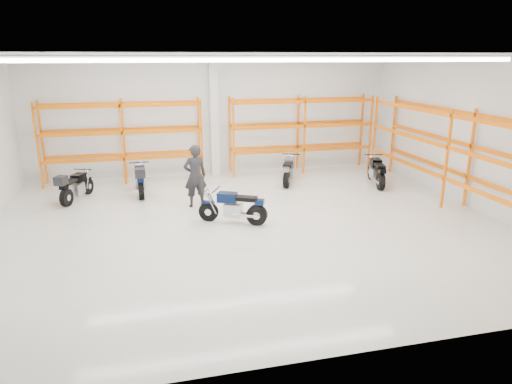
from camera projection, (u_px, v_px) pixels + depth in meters
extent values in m
plane|color=beige|center=(248.00, 224.00, 12.62)|extent=(14.00, 14.00, 0.00)
cube|color=silver|center=(214.00, 116.00, 17.57)|extent=(14.00, 0.02, 4.50)
cube|color=silver|center=(340.00, 220.00, 6.39)|extent=(14.00, 0.02, 4.50)
cube|color=silver|center=(477.00, 134.00, 13.56)|extent=(0.02, 12.00, 4.50)
cube|color=white|center=(247.00, 54.00, 11.34)|extent=(14.00, 12.00, 0.02)
cube|color=white|center=(281.00, 59.00, 8.57)|extent=(10.00, 0.22, 0.10)
cube|color=white|center=(243.00, 59.00, 11.83)|extent=(10.00, 0.22, 0.10)
cube|color=white|center=(223.00, 58.00, 14.63)|extent=(10.00, 0.22, 0.10)
cylinder|color=black|center=(209.00, 212.00, 12.77)|extent=(0.55, 0.35, 0.56)
cylinder|color=black|center=(257.00, 215.00, 12.47)|extent=(0.59, 0.41, 0.57)
cylinder|color=silver|center=(209.00, 212.00, 12.77)|extent=(0.22, 0.20, 0.19)
cylinder|color=silver|center=(257.00, 215.00, 12.47)|extent=(0.27, 0.26, 0.20)
cube|color=#091537|center=(208.00, 202.00, 12.69)|extent=(0.36, 0.27, 0.06)
cube|color=#B7B7BC|center=(233.00, 210.00, 12.58)|extent=(0.58, 0.51, 0.35)
cube|color=#A5A5AA|center=(246.00, 214.00, 12.53)|extent=(0.63, 0.39, 0.07)
cube|color=#091537|center=(227.00, 197.00, 12.52)|extent=(0.61, 0.51, 0.26)
cube|color=black|center=(246.00, 198.00, 12.41)|extent=(0.67, 0.52, 0.11)
cube|color=#091537|center=(260.00, 202.00, 12.35)|extent=(0.31, 0.29, 0.15)
cylinder|color=black|center=(216.00, 189.00, 12.53)|extent=(0.32, 0.60, 0.03)
sphere|color=silver|center=(207.00, 194.00, 12.63)|extent=(0.18, 0.18, 0.18)
cylinder|color=silver|center=(246.00, 216.00, 12.39)|extent=(0.66, 0.38, 0.08)
cylinder|color=black|center=(88.00, 186.00, 15.31)|extent=(0.30, 0.53, 0.53)
cylinder|color=black|center=(66.00, 198.00, 14.05)|extent=(0.36, 0.57, 0.55)
cylinder|color=silver|center=(88.00, 186.00, 15.31)|extent=(0.18, 0.21, 0.18)
cylinder|color=silver|center=(66.00, 198.00, 14.05)|extent=(0.24, 0.25, 0.20)
cube|color=black|center=(87.00, 179.00, 15.24)|extent=(0.25, 0.35, 0.05)
cube|color=#B7B7BC|center=(77.00, 189.00, 14.63)|extent=(0.47, 0.55, 0.34)
cube|color=#A5A5AA|center=(72.00, 195.00, 14.33)|extent=(0.34, 0.61, 0.07)
cube|color=black|center=(79.00, 178.00, 14.68)|extent=(0.47, 0.57, 0.25)
cube|color=black|center=(70.00, 182.00, 14.21)|extent=(0.47, 0.64, 0.11)
cube|color=black|center=(64.00, 187.00, 13.88)|extent=(0.27, 0.29, 0.14)
cylinder|color=black|center=(83.00, 169.00, 14.91)|extent=(0.58, 0.27, 0.03)
sphere|color=silver|center=(87.00, 172.00, 15.20)|extent=(0.17, 0.17, 0.17)
cylinder|color=silver|center=(67.00, 195.00, 14.32)|extent=(0.33, 0.64, 0.08)
cube|color=black|center=(61.00, 181.00, 13.71)|extent=(0.41, 0.43, 0.27)
cylinder|color=black|center=(140.00, 180.00, 16.04)|extent=(0.13, 0.57, 0.57)
cylinder|color=black|center=(141.00, 191.00, 14.73)|extent=(0.18, 0.59, 0.59)
cylinder|color=silver|center=(140.00, 180.00, 16.04)|extent=(0.14, 0.19, 0.19)
cylinder|color=silver|center=(141.00, 191.00, 14.73)|extent=(0.19, 0.21, 0.21)
cube|color=#0A1440|center=(140.00, 172.00, 15.96)|extent=(0.15, 0.34, 0.06)
cube|color=#B7B7BC|center=(141.00, 182.00, 15.33)|extent=(0.35, 0.50, 0.36)
cube|color=#A5A5AA|center=(141.00, 188.00, 15.02)|extent=(0.13, 0.66, 0.08)
cube|color=#0A1440|center=(140.00, 171.00, 15.38)|extent=(0.33, 0.54, 0.26)
cube|color=black|center=(140.00, 174.00, 14.89)|extent=(0.30, 0.63, 0.11)
cube|color=#0A1440|center=(140.00, 180.00, 14.55)|extent=(0.21, 0.25, 0.15)
cylinder|color=black|center=(139.00, 162.00, 15.62)|extent=(0.66, 0.05, 0.03)
sphere|color=silver|center=(139.00, 165.00, 15.93)|extent=(0.18, 0.18, 0.18)
cylinder|color=silver|center=(136.00, 188.00, 14.95)|extent=(0.10, 0.71, 0.09)
cube|color=black|center=(140.00, 173.00, 14.37)|extent=(0.33, 0.37, 0.28)
cylinder|color=black|center=(292.00, 170.00, 17.36)|extent=(0.35, 0.57, 0.57)
cylinder|color=black|center=(286.00, 180.00, 16.02)|extent=(0.41, 0.61, 0.59)
cylinder|color=silver|center=(292.00, 170.00, 17.36)|extent=(0.20, 0.23, 0.19)
cylinder|color=silver|center=(286.00, 180.00, 16.02)|extent=(0.26, 0.27, 0.21)
cube|color=gray|center=(292.00, 163.00, 17.28)|extent=(0.28, 0.37, 0.06)
cube|color=#B7B7BC|center=(289.00, 172.00, 16.63)|extent=(0.52, 0.59, 0.36)
cube|color=#A5A5AA|center=(288.00, 177.00, 16.32)|extent=(0.39, 0.65, 0.08)
cube|color=gray|center=(290.00, 161.00, 16.69)|extent=(0.52, 0.62, 0.27)
cube|color=black|center=(288.00, 165.00, 16.19)|extent=(0.53, 0.69, 0.11)
cube|color=gray|center=(286.00, 169.00, 15.83)|extent=(0.30, 0.31, 0.15)
cylinder|color=black|center=(291.00, 154.00, 16.93)|extent=(0.62, 0.32, 0.03)
sphere|color=silver|center=(292.00, 157.00, 17.24)|extent=(0.18, 0.18, 0.18)
cylinder|color=silver|center=(283.00, 177.00, 16.31)|extent=(0.38, 0.68, 0.09)
cylinder|color=black|center=(371.00, 172.00, 17.17)|extent=(0.25, 0.60, 0.58)
cylinder|color=black|center=(381.00, 181.00, 15.77)|extent=(0.32, 0.63, 0.60)
cylinder|color=silver|center=(371.00, 172.00, 17.17)|extent=(0.18, 0.22, 0.19)
cylinder|color=silver|center=(381.00, 181.00, 15.77)|extent=(0.24, 0.26, 0.21)
cube|color=black|center=(371.00, 164.00, 17.09)|extent=(0.23, 0.38, 0.06)
cube|color=#B7B7BC|center=(376.00, 173.00, 16.41)|extent=(0.46, 0.58, 0.37)
cube|color=#A5A5AA|center=(378.00, 179.00, 16.08)|extent=(0.28, 0.69, 0.08)
cube|color=black|center=(376.00, 162.00, 16.47)|extent=(0.45, 0.61, 0.27)
cube|color=black|center=(379.00, 166.00, 15.95)|extent=(0.44, 0.69, 0.12)
cube|color=black|center=(382.00, 171.00, 15.58)|extent=(0.27, 0.30, 0.16)
cylinder|color=black|center=(374.00, 155.00, 16.73)|extent=(0.67, 0.20, 0.04)
sphere|color=silver|center=(372.00, 157.00, 17.05)|extent=(0.19, 0.19, 0.19)
cylinder|color=silver|center=(374.00, 179.00, 16.05)|extent=(0.26, 0.73, 0.09)
imported|color=black|center=(195.00, 176.00, 13.86)|extent=(0.76, 0.55, 1.93)
cube|color=white|center=(214.00, 117.00, 17.40)|extent=(0.32, 0.32, 4.50)
cube|color=#FF5500|center=(42.00, 143.00, 16.27)|extent=(0.07, 0.07, 3.00)
cube|color=#FF5500|center=(38.00, 147.00, 15.53)|extent=(0.07, 0.07, 3.00)
cube|color=#FF5500|center=(124.00, 139.00, 16.90)|extent=(0.07, 0.07, 3.00)
cube|color=#FF5500|center=(123.00, 143.00, 16.16)|extent=(0.07, 0.07, 3.00)
cube|color=#FF5500|center=(199.00, 136.00, 17.54)|extent=(0.07, 0.07, 3.00)
cube|color=#FF5500|center=(202.00, 140.00, 16.79)|extent=(0.07, 0.07, 3.00)
cube|color=#FF5500|center=(125.00, 154.00, 17.06)|extent=(5.60, 0.07, 0.12)
cube|color=#FF5500|center=(124.00, 159.00, 16.32)|extent=(5.60, 0.07, 0.12)
cube|color=#FF5500|center=(123.00, 129.00, 16.80)|extent=(5.60, 0.07, 0.12)
cube|color=#FF5500|center=(122.00, 133.00, 16.05)|extent=(5.60, 0.07, 0.12)
cube|color=#FF5500|center=(121.00, 104.00, 16.53)|extent=(5.60, 0.07, 0.12)
cube|color=#FF5500|center=(120.00, 106.00, 15.78)|extent=(5.60, 0.07, 0.12)
cube|color=#FF5500|center=(230.00, 135.00, 17.81)|extent=(0.07, 0.07, 3.00)
cube|color=#FF5500|center=(234.00, 139.00, 17.06)|extent=(0.07, 0.07, 3.00)
cube|color=#FF5500|center=(298.00, 133.00, 18.44)|extent=(0.07, 0.07, 3.00)
cube|color=#FF5500|center=(304.00, 136.00, 17.69)|extent=(0.07, 0.07, 3.00)
cube|color=#FF5500|center=(361.00, 130.00, 19.07)|extent=(0.07, 0.07, 3.00)
cube|color=#FF5500|center=(370.00, 133.00, 18.32)|extent=(0.07, 0.07, 3.00)
cube|color=#FF5500|center=(297.00, 146.00, 18.60)|extent=(5.60, 0.07, 0.12)
cube|color=#FF5500|center=(304.00, 150.00, 17.85)|extent=(5.60, 0.07, 0.12)
cube|color=#FF5500|center=(298.00, 123.00, 18.33)|extent=(5.60, 0.07, 0.12)
cube|color=#FF5500|center=(305.00, 126.00, 17.59)|extent=(5.60, 0.07, 0.12)
cube|color=#FF5500|center=(299.00, 100.00, 18.06)|extent=(5.60, 0.07, 0.12)
cube|color=#FF5500|center=(305.00, 101.00, 17.32)|extent=(5.60, 0.07, 0.12)
cube|color=#FF5500|center=(470.00, 158.00, 13.75)|extent=(0.07, 0.07, 3.00)
cube|color=#FF5500|center=(447.00, 160.00, 13.56)|extent=(0.07, 0.07, 3.00)
cube|color=#FF5500|center=(393.00, 135.00, 17.94)|extent=(0.07, 0.07, 3.00)
cube|color=#FF5500|center=(374.00, 135.00, 17.76)|extent=(0.07, 0.07, 3.00)
cube|color=#FF5500|center=(467.00, 176.00, 13.91)|extent=(0.07, 9.00, 0.12)
cube|color=#FF5500|center=(444.00, 178.00, 13.73)|extent=(0.07, 9.00, 0.12)
cube|color=#FF5500|center=(472.00, 146.00, 13.64)|extent=(0.07, 9.00, 0.12)
cube|color=#FF5500|center=(448.00, 147.00, 13.46)|extent=(0.07, 9.00, 0.12)
cube|color=#FF5500|center=(476.00, 115.00, 13.37)|extent=(0.07, 9.00, 0.12)
cube|color=#FF5500|center=(452.00, 116.00, 13.19)|extent=(0.07, 9.00, 0.12)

